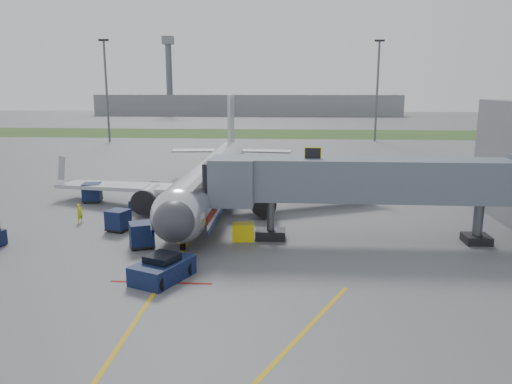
# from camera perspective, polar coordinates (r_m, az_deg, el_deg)

# --- Properties ---
(ground) EXTENTS (400.00, 400.00, 0.00)m
(ground) POSITION_cam_1_polar(r_m,az_deg,el_deg) (33.58, -9.07, -7.61)
(ground) COLOR #565659
(ground) RESTS_ON ground
(grass_strip) EXTENTS (300.00, 25.00, 0.01)m
(grass_strip) POSITION_cam_1_polar(r_m,az_deg,el_deg) (121.53, 0.47, 6.70)
(grass_strip) COLOR #2D4C1E
(grass_strip) RESTS_ON ground
(apron_markings) EXTENTS (21.52, 50.00, 0.01)m
(apron_markings) POSITION_cam_1_polar(r_m,az_deg,el_deg) (26.95, -12.65, -12.81)
(apron_markings) COLOR gold
(apron_markings) RESTS_ON ground
(airliner) EXTENTS (32.10, 35.67, 10.25)m
(airliner) POSITION_cam_1_polar(r_m,az_deg,el_deg) (47.40, -5.07, 1.57)
(airliner) COLOR silver
(airliner) RESTS_ON ground
(jet_bridge) EXTENTS (25.30, 4.00, 6.90)m
(jet_bridge) POSITION_cam_1_polar(r_m,az_deg,el_deg) (36.82, 12.44, 1.21)
(jet_bridge) COLOR slate
(jet_bridge) RESTS_ON ground
(light_mast_left) EXTENTS (2.00, 0.44, 20.40)m
(light_mast_left) POSITION_cam_1_polar(r_m,az_deg,el_deg) (107.50, -16.72, 11.27)
(light_mast_left) COLOR #595B60
(light_mast_left) RESTS_ON ground
(light_mast_right) EXTENTS (2.00, 0.44, 20.40)m
(light_mast_right) POSITION_cam_1_polar(r_m,az_deg,el_deg) (107.25, 13.69, 11.43)
(light_mast_right) COLOR #595B60
(light_mast_right) RESTS_ON ground
(distant_terminal) EXTENTS (120.00, 14.00, 8.00)m
(distant_terminal) POSITION_cam_1_polar(r_m,az_deg,el_deg) (201.67, -1.00, 9.93)
(distant_terminal) COLOR slate
(distant_terminal) RESTS_ON ground
(control_tower) EXTENTS (4.00, 4.00, 30.00)m
(control_tower) POSITION_cam_1_polar(r_m,az_deg,el_deg) (201.54, -9.91, 13.55)
(control_tower) COLOR #595B60
(control_tower) RESTS_ON ground
(pushback_tug) EXTENTS (3.58, 4.31, 1.55)m
(pushback_tug) POSITION_cam_1_polar(r_m,az_deg,el_deg) (30.17, -10.63, -8.65)
(pushback_tug) COLOR #0C0C35
(pushback_tug) RESTS_ON ground
(baggage_cart_a) EXTENTS (2.02, 2.02, 1.87)m
(baggage_cart_a) POSITION_cam_1_polar(r_m,az_deg,el_deg) (51.63, -18.22, -0.05)
(baggage_cart_a) COLOR #0C0C35
(baggage_cart_a) RESTS_ON ground
(baggage_cart_b) EXTENTS (1.96, 1.96, 1.68)m
(baggage_cart_b) POSITION_cam_1_polar(r_m,az_deg,el_deg) (40.75, -15.48, -3.13)
(baggage_cart_b) COLOR #0C0C35
(baggage_cart_b) RESTS_ON ground
(baggage_cart_c) EXTENTS (2.18, 2.18, 1.79)m
(baggage_cart_c) POSITION_cam_1_polar(r_m,az_deg,el_deg) (36.19, -12.94, -4.80)
(baggage_cart_c) COLOR #0C0C35
(baggage_cart_c) RESTS_ON ground
(belt_loader) EXTENTS (2.02, 4.36, 2.06)m
(belt_loader) POSITION_cam_1_polar(r_m,az_deg,el_deg) (48.21, -12.64, -1.09)
(belt_loader) COLOR #0C0C35
(belt_loader) RESTS_ON ground
(ground_power_cart) EXTENTS (1.71, 1.23, 1.29)m
(ground_power_cart) POSITION_cam_1_polar(r_m,az_deg,el_deg) (36.95, -1.47, -4.59)
(ground_power_cart) COLOR yellow
(ground_power_cart) RESTS_ON ground
(ramp_worker) EXTENTS (0.63, 0.70, 1.61)m
(ramp_worker) POSITION_cam_1_polar(r_m,az_deg,el_deg) (44.10, -19.47, -2.32)
(ramp_worker) COLOR #C4DA19
(ramp_worker) RESTS_ON ground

